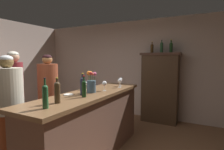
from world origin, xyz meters
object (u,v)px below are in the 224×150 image
(wine_bottle_rose, at_px, (57,91))
(wine_glass_rear, at_px, (86,84))
(wine_glass_front, at_px, (121,80))
(patron_in_navy, at_px, (48,95))
(display_cabinet, at_px, (160,86))
(display_bottle_center, at_px, (171,47))
(wine_glass_mid, at_px, (120,81))
(wine_bottle_merlot, at_px, (84,88))
(patron_redhead, at_px, (15,93))
(display_bottle_midleft, at_px, (162,47))
(patron_tall, at_px, (9,110))
(display_bottle_left, at_px, (152,48))
(wine_bottle_pinot, at_px, (83,85))
(wine_bottle_chardonnay, at_px, (45,95))
(flower_arrangement, at_px, (91,84))
(wine_glass_spare, at_px, (104,84))
(bar_counter, at_px, (90,125))
(cheese_plate, at_px, (69,95))

(wine_bottle_rose, height_order, wine_glass_rear, wine_bottle_rose)
(wine_glass_front, relative_size, patron_in_navy, 0.10)
(display_cabinet, relative_size, display_bottle_center, 5.60)
(wine_glass_mid, xyz_separation_m, patron_in_navy, (-1.23, -0.59, -0.27))
(display_bottle_center, bearing_deg, wine_bottle_merlot, -106.11)
(wine_glass_mid, xyz_separation_m, patron_redhead, (-1.65, -0.97, -0.21))
(wine_bottle_rose, bearing_deg, display_bottle_midleft, 78.79)
(patron_tall, bearing_deg, wine_bottle_merlot, -0.43)
(wine_glass_rear, bearing_deg, display_bottle_left, 73.20)
(wine_bottle_rose, xyz_separation_m, wine_bottle_pinot, (-0.02, 0.53, 0.00))
(wine_bottle_chardonnay, bearing_deg, wine_bottle_pinot, 96.26)
(wine_bottle_chardonnay, height_order, wine_bottle_merlot, wine_bottle_chardonnay)
(wine_bottle_rose, xyz_separation_m, wine_bottle_chardonnay, (0.06, -0.24, -0.00))
(display_bottle_left, height_order, patron_redhead, display_bottle_left)
(patron_in_navy, bearing_deg, flower_arrangement, 3.67)
(wine_bottle_rose, bearing_deg, wine_glass_spare, 85.26)
(wine_glass_mid, distance_m, wine_glass_spare, 0.44)
(display_bottle_midleft, bearing_deg, bar_counter, -105.40)
(display_bottle_left, relative_size, display_bottle_midleft, 0.92)
(wine_glass_front, relative_size, wine_glass_mid, 1.01)
(wine_bottle_pinot, relative_size, display_bottle_midleft, 1.05)
(wine_bottle_merlot, xyz_separation_m, wine_glass_rear, (-0.34, 0.50, -0.03))
(display_cabinet, distance_m, wine_bottle_merlot, 2.56)
(display_cabinet, bearing_deg, wine_bottle_rose, -100.88)
(wine_bottle_chardonnay, height_order, wine_glass_mid, wine_bottle_chardonnay)
(flower_arrangement, bearing_deg, wine_glass_mid, 74.66)
(wine_bottle_chardonnay, xyz_separation_m, cheese_plate, (-0.28, 0.67, -0.14))
(wine_bottle_merlot, bearing_deg, bar_counter, 110.16)
(display_bottle_midleft, distance_m, display_bottle_center, 0.22)
(display_bottle_midleft, height_order, display_bottle_center, display_bottle_center)
(bar_counter, bearing_deg, wine_glass_mid, 75.34)
(wine_glass_rear, distance_m, display_bottle_center, 2.38)
(wine_bottle_pinot, height_order, wine_glass_rear, wine_bottle_pinot)
(wine_glass_spare, distance_m, patron_tall, 1.44)
(wine_glass_spare, relative_size, flower_arrangement, 0.48)
(cheese_plate, xyz_separation_m, display_bottle_midleft, (0.79, 2.49, 0.82))
(display_cabinet, height_order, cheese_plate, display_cabinet)
(cheese_plate, distance_m, display_bottle_center, 2.81)
(wine_bottle_rose, xyz_separation_m, wine_bottle_merlot, (0.08, 0.42, -0.01))
(wine_bottle_rose, height_order, display_bottle_midleft, display_bottle_midleft)
(patron_in_navy, height_order, patron_tall, patron_in_navy)
(wine_glass_spare, bearing_deg, flower_arrangement, -115.32)
(wine_bottle_rose, distance_m, patron_redhead, 1.58)
(wine_glass_front, height_order, wine_glass_mid, same)
(wine_glass_mid, relative_size, patron_in_navy, 0.10)
(display_bottle_midleft, bearing_deg, flower_arrangement, -105.62)
(display_cabinet, height_order, wine_glass_front, display_cabinet)
(bar_counter, height_order, display_bottle_left, display_bottle_left)
(wine_glass_rear, relative_size, display_bottle_midleft, 0.46)
(wine_bottle_pinot, distance_m, wine_bottle_merlot, 0.15)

